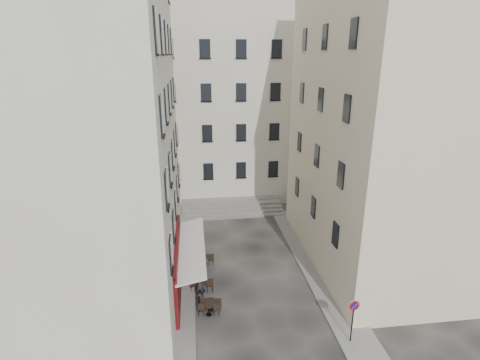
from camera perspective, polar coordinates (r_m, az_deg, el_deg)
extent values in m
plane|color=black|center=(23.18, 2.21, -17.24)|extent=(90.00, 90.00, 0.00)
cube|color=slate|center=(26.30, -9.22, -12.58)|extent=(2.00, 22.00, 0.12)
cube|color=slate|center=(26.55, 10.99, -12.36)|extent=(2.00, 18.00, 0.12)
cube|color=beige|center=(23.01, -25.86, 7.84)|extent=(12.00, 16.00, 20.00)
cube|color=beige|center=(26.33, 24.48, 6.95)|extent=(12.00, 14.00, 18.00)
cube|color=beige|center=(37.86, -3.89, 11.63)|extent=(18.00, 10.00, 18.00)
cube|color=slate|center=(37.88, -4.23, 25.73)|extent=(18.20, 10.20, 0.60)
cube|color=#44090B|center=(22.85, -9.45, -12.82)|extent=(0.25, 7.00, 3.50)
cube|color=black|center=(23.04, -9.30, -13.56)|extent=(0.06, 3.85, 2.00)
cube|color=silver|center=(22.23, -7.47, -10.11)|extent=(1.58, 7.30, 0.41)
cube|color=#605E5B|center=(33.42, -1.09, -5.16)|extent=(9.00, 1.80, 0.20)
cube|color=#605E5B|center=(33.75, -1.18, -4.55)|extent=(9.00, 1.80, 0.20)
cube|color=#605E5B|center=(34.09, -1.26, -3.94)|extent=(9.00, 1.80, 0.20)
cube|color=#605E5B|center=(34.43, -1.34, -3.35)|extent=(9.00, 1.80, 0.20)
cylinder|color=black|center=(21.89, -6.21, -18.35)|extent=(0.10, 0.10, 0.90)
sphere|color=black|center=(21.61, -6.25, -17.35)|extent=(0.12, 0.12, 0.12)
cylinder|color=black|center=(24.78, -6.40, -13.49)|extent=(0.10, 0.10, 0.90)
sphere|color=black|center=(24.54, -6.44, -12.56)|extent=(0.12, 0.12, 0.12)
cylinder|color=black|center=(27.81, -6.54, -9.68)|extent=(0.10, 0.10, 0.90)
sphere|color=black|center=(27.59, -6.57, -8.82)|extent=(0.12, 0.12, 0.12)
cylinder|color=black|center=(20.18, 16.73, -20.07)|extent=(0.06, 0.06, 2.43)
cylinder|color=red|center=(19.59, 17.01, -17.84)|extent=(0.56, 0.05, 0.56)
cylinder|color=navy|center=(19.58, 17.04, -17.88)|extent=(0.41, 0.05, 0.41)
cube|color=red|center=(19.56, 17.07, -17.92)|extent=(0.33, 0.04, 0.33)
cylinder|color=black|center=(21.81, -4.75, -19.74)|extent=(0.33, 0.33, 0.02)
cylinder|color=black|center=(21.62, -4.78, -19.11)|extent=(0.05, 0.05, 0.64)
cylinder|color=black|center=(21.45, -4.80, -18.49)|extent=(0.55, 0.55, 0.04)
cube|color=black|center=(21.61, -3.63, -18.95)|extent=(0.35, 0.35, 0.82)
cube|color=black|center=(21.66, -5.94, -18.92)|extent=(0.35, 0.35, 0.82)
cylinder|color=black|center=(22.12, -4.46, -19.09)|extent=(0.33, 0.33, 0.02)
cylinder|color=black|center=(21.94, -4.48, -18.47)|extent=(0.05, 0.05, 0.64)
cylinder|color=black|center=(21.76, -4.50, -17.85)|extent=(0.55, 0.55, 0.04)
cube|color=black|center=(21.92, -3.35, -18.31)|extent=(0.35, 0.35, 0.82)
cube|color=black|center=(21.98, -5.63, -18.28)|extent=(0.35, 0.35, 0.82)
cylinder|color=black|center=(23.54, -5.80, -16.49)|extent=(0.38, 0.38, 0.02)
cylinder|color=black|center=(23.34, -5.83, -15.78)|extent=(0.05, 0.05, 0.75)
cylinder|color=black|center=(23.15, -5.86, -15.08)|extent=(0.64, 0.64, 0.04)
cube|color=black|center=(23.31, -4.61, -15.62)|extent=(0.41, 0.41, 0.96)
cube|color=black|center=(23.40, -7.06, -15.57)|extent=(0.41, 0.41, 0.96)
cylinder|color=black|center=(25.19, -6.58, -13.94)|extent=(0.37, 0.37, 0.02)
cylinder|color=black|center=(25.01, -6.61, -13.29)|extent=(0.05, 0.05, 0.71)
cylinder|color=black|center=(24.84, -6.63, -12.66)|extent=(0.61, 0.61, 0.04)
cube|color=black|center=(24.98, -5.53, -13.15)|extent=(0.39, 0.39, 0.92)
cube|color=black|center=(25.07, -7.69, -13.11)|extent=(0.39, 0.39, 0.92)
cylinder|color=black|center=(26.13, -5.35, -12.61)|extent=(0.33, 0.33, 0.02)
cylinder|color=black|center=(25.97, -5.37, -12.03)|extent=(0.05, 0.05, 0.65)
cylinder|color=black|center=(25.82, -5.39, -11.46)|extent=(0.56, 0.56, 0.04)
cube|color=black|center=(25.96, -4.43, -11.90)|extent=(0.35, 0.35, 0.84)
cube|color=black|center=(26.02, -6.32, -11.87)|extent=(0.35, 0.35, 0.84)
imported|color=black|center=(22.74, -6.18, -15.69)|extent=(0.59, 0.40, 1.60)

